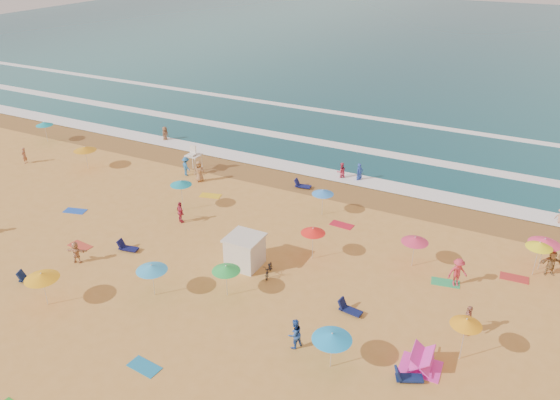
% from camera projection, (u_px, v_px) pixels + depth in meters
% --- Properties ---
extents(ground, '(220.00, 220.00, 0.00)m').
position_uv_depth(ground, '(216.00, 249.00, 37.12)').
color(ground, gold).
rests_on(ground, ground).
extents(ocean, '(220.00, 140.00, 0.18)m').
position_uv_depth(ocean, '(457.00, 42.00, 104.01)').
color(ocean, '#0C4756').
rests_on(ocean, ground).
extents(wet_sand, '(220.00, 220.00, 0.00)m').
position_uv_depth(wet_sand, '(295.00, 181.00, 47.07)').
color(wet_sand, olive).
rests_on(wet_sand, ground).
extents(surf_foam, '(200.00, 18.70, 0.05)m').
position_uv_depth(surf_foam, '(334.00, 147.00, 54.05)').
color(surf_foam, white).
rests_on(surf_foam, ground).
extents(cabana, '(2.00, 2.00, 2.00)m').
position_uv_depth(cabana, '(245.00, 252.00, 34.94)').
color(cabana, silver).
rests_on(cabana, ground).
extents(cabana_roof, '(2.20, 2.20, 0.12)m').
position_uv_depth(cabana_roof, '(244.00, 238.00, 34.47)').
color(cabana_roof, silver).
rests_on(cabana_roof, cabana).
extents(bicycle, '(1.02, 1.74, 0.87)m').
position_uv_depth(bicycle, '(269.00, 269.00, 34.18)').
color(bicycle, black).
rests_on(bicycle, ground).
extents(lifeguard_stand, '(1.20, 1.20, 2.10)m').
position_uv_depth(lifeguard_stand, '(194.00, 160.00, 48.53)').
color(lifeguard_stand, white).
rests_on(lifeguard_stand, ground).
extents(beach_umbrellas, '(59.93, 22.33, 0.78)m').
position_uv_depth(beach_umbrellas, '(269.00, 231.00, 35.27)').
color(beach_umbrellas, '#DD315A').
rests_on(beach_umbrellas, ground).
extents(loungers, '(50.46, 20.85, 0.34)m').
position_uv_depth(loungers, '(296.00, 287.00, 32.92)').
color(loungers, '#0E134A').
rests_on(loungers, ground).
extents(towels, '(52.83, 23.99, 0.03)m').
position_uv_depth(towels, '(206.00, 273.00, 34.58)').
color(towels, '#D6541A').
rests_on(towels, ground).
extents(beachgoers, '(45.65, 25.35, 2.14)m').
position_uv_depth(beachgoers, '(263.00, 217.00, 39.54)').
color(beachgoers, '#A4774B').
rests_on(beachgoers, ground).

